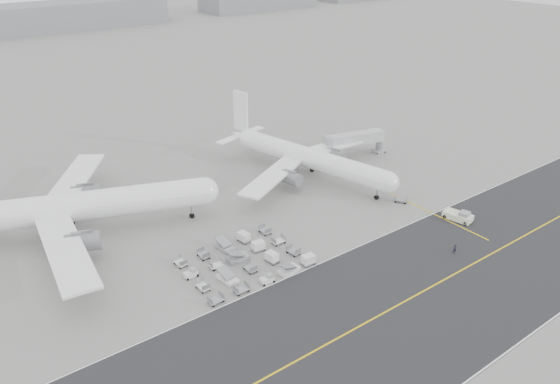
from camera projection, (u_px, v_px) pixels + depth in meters
ground at (311, 258)px, 94.74m from camera, size 700.00×700.00×0.00m
taxiway at (410, 299)px, 84.51m from camera, size 220.00×59.00×0.03m
horizon_buildings at (49, 30)px, 297.72m from camera, size 520.00×28.00×28.00m
airliner_a at (69, 208)px, 99.75m from camera, size 53.27×52.30×19.25m
airliner_b at (306, 157)px, 123.76m from camera, size 45.35×46.37×16.25m
pushback_tug at (459, 216)px, 106.66m from camera, size 3.77×7.39×2.08m
jet_bridge at (355, 140)px, 134.31m from camera, size 16.85×6.95×6.30m
gse_cluster at (244, 265)px, 92.96m from camera, size 25.59×20.49×1.85m
stray_dolly at (401, 202)px, 113.92m from camera, size 2.67×2.98×1.56m
ground_crew_a at (455, 249)px, 95.82m from camera, size 0.76×0.63×1.77m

